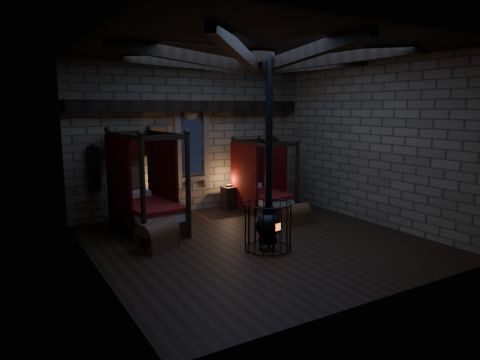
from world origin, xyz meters
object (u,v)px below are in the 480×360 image
trunk_right (295,215)px  stove (268,222)px  bed_left (146,206)px  trunk_left (157,236)px  bed_right (262,194)px

trunk_right → stove: 2.33m
bed_left → trunk_left: 1.59m
bed_right → stove: 3.43m
trunk_left → bed_right: bearing=-0.7°
bed_right → trunk_left: 4.14m
bed_right → trunk_right: bearing=-88.9°
trunk_left → stove: bearing=-56.7°
bed_left → stove: bearing=-62.6°
trunk_left → trunk_right: 3.83m
bed_right → bed_left: bearing=-178.6°
bed_right → trunk_right: 1.55m
bed_right → trunk_right: (0.04, -1.53, -0.28)m
trunk_left → stove: stove is taller
bed_left → trunk_right: (3.55, -1.41, -0.37)m
trunk_left → stove: 2.40m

